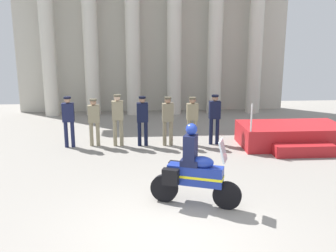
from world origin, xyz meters
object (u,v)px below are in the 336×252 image
at_px(officer_in_row_1, 94,118).
at_px(officer_in_row_3, 142,117).
at_px(officer_in_row_6, 215,115).
at_px(motorcycle_with_rider, 192,172).
at_px(officer_in_row_4, 168,117).
at_px(reviewing_stand, 291,136).
at_px(officer_in_row_2, 118,116).
at_px(officer_in_row_0, 68,118).
at_px(officer_in_row_5, 192,117).

distance_m(officer_in_row_1, officer_in_row_3, 1.65).
height_order(officer_in_row_6, motorcycle_with_rider, motorcycle_with_rider).
xyz_separation_m(officer_in_row_3, motorcycle_with_rider, (1.07, -4.79, -0.21)).
xyz_separation_m(officer_in_row_1, officer_in_row_4, (2.50, -0.13, 0.03)).
bearing_deg(officer_in_row_3, reviewing_stand, 174.04).
relative_size(reviewing_stand, officer_in_row_6, 1.99).
relative_size(officer_in_row_2, officer_in_row_6, 1.02).
bearing_deg(officer_in_row_3, officer_in_row_0, -1.40).
xyz_separation_m(reviewing_stand, officer_in_row_6, (-2.60, 0.42, 0.67)).
relative_size(officer_in_row_3, officer_in_row_4, 1.01).
bearing_deg(officer_in_row_5, officer_in_row_2, -4.21).
bearing_deg(officer_in_row_1, officer_in_row_0, 5.71).
bearing_deg(officer_in_row_5, officer_in_row_0, -2.41).
distance_m(officer_in_row_3, officer_in_row_5, 1.70).
height_order(officer_in_row_0, officer_in_row_6, officer_in_row_6).
bearing_deg(officer_in_row_2, officer_in_row_6, 178.01).
bearing_deg(motorcycle_with_rider, officer_in_row_3, 123.36).
height_order(officer_in_row_1, officer_in_row_5, officer_in_row_5).
relative_size(officer_in_row_0, officer_in_row_1, 1.06).
height_order(officer_in_row_1, officer_in_row_2, officer_in_row_2).
xyz_separation_m(officer_in_row_6, motorcycle_with_rider, (-1.41, -4.80, -0.23)).
xyz_separation_m(officer_in_row_1, officer_in_row_6, (4.12, -0.09, 0.06)).
bearing_deg(officer_in_row_3, officer_in_row_2, -4.83).
relative_size(officer_in_row_2, motorcycle_with_rider, 0.89).
xyz_separation_m(officer_in_row_5, motorcycle_with_rider, (-0.62, -4.71, -0.20)).
bearing_deg(reviewing_stand, officer_in_row_4, 174.77).
bearing_deg(officer_in_row_3, officer_in_row_6, 178.97).
bearing_deg(officer_in_row_0, reviewing_stand, 175.53).
height_order(officer_in_row_2, officer_in_row_4, officer_in_row_2).
bearing_deg(officer_in_row_3, officer_in_row_5, 176.10).
distance_m(officer_in_row_3, officer_in_row_4, 0.86).
bearing_deg(officer_in_row_0, officer_in_row_5, 177.59).
xyz_separation_m(officer_in_row_1, motorcycle_with_rider, (2.71, -4.89, -0.17)).
relative_size(reviewing_stand, officer_in_row_4, 2.04).
bearing_deg(officer_in_row_4, officer_in_row_0, -1.83).
relative_size(officer_in_row_0, officer_in_row_6, 1.00).
xyz_separation_m(officer_in_row_2, officer_in_row_3, (0.84, -0.05, -0.04)).
height_order(officer_in_row_2, officer_in_row_3, officer_in_row_2).
bearing_deg(officer_in_row_2, officer_in_row_4, 176.06).
bearing_deg(officer_in_row_3, officer_in_row_1, -5.00).
bearing_deg(officer_in_row_1, officer_in_row_6, 177.38).
relative_size(officer_in_row_1, officer_in_row_2, 0.92).
height_order(officer_in_row_5, motorcycle_with_rider, motorcycle_with_rider).
xyz_separation_m(officer_in_row_3, officer_in_row_5, (1.69, -0.08, -0.01)).
bearing_deg(officer_in_row_3, officer_in_row_4, 176.93).
height_order(reviewing_stand, officer_in_row_1, reviewing_stand).
bearing_deg(officer_in_row_1, officer_in_row_4, 175.66).
relative_size(reviewing_stand, officer_in_row_1, 2.12).
relative_size(officer_in_row_3, officer_in_row_6, 0.99).
relative_size(reviewing_stand, officer_in_row_3, 2.02).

